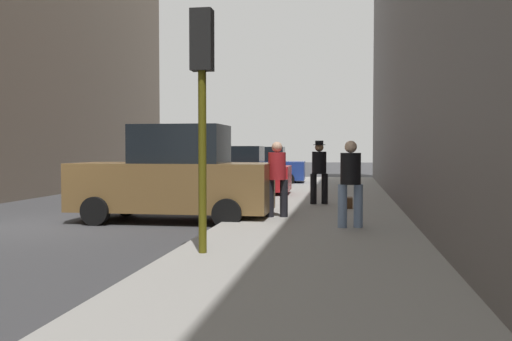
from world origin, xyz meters
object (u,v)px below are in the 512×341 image
parked_blue_sedan (260,167)px  parked_red_hatchback (230,173)px  traffic_light (202,77)px  pedestrian_in_jeans (351,179)px  pedestrian_in_red_jacket (277,175)px  duffel_bag (346,203)px  pedestrian_with_fedora (319,169)px  parked_bronze_suv (174,177)px  fire_hydrant (257,198)px

parked_blue_sedan → parked_red_hatchback: bearing=-90.0°
traffic_light → pedestrian_in_jeans: bearing=54.8°
pedestrian_in_red_jacket → duffel_bag: pedestrian_in_red_jacket is taller
pedestrian_in_jeans → pedestrian_in_red_jacket: (-1.64, 1.49, 0.00)m
pedestrian_in_red_jacket → pedestrian_with_fedora: bearing=76.0°
parked_red_hatchback → parked_blue_sedan: size_ratio=1.00×
parked_bronze_suv → pedestrian_in_red_jacket: 2.41m
parked_blue_sedan → fire_hydrant: bearing=-81.8°
traffic_light → duffel_bag: 7.57m
pedestrian_with_fedora → duffel_bag: pedestrian_with_fedora is taller
parked_red_hatchback → duffel_bag: parked_red_hatchback is taller
parked_blue_sedan → duffel_bag: 11.80m
parked_red_hatchback → pedestrian_with_fedora: (3.21, -3.24, 0.29)m
fire_hydrant → duffel_bag: 2.58m
parked_red_hatchback → pedestrian_in_jeans: 8.91m
fire_hydrant → duffel_bag: (2.16, 1.40, -0.21)m
parked_blue_sedan → pedestrian_with_fedora: bearing=-72.4°
fire_hydrant → parked_bronze_suv: bearing=-154.5°
parked_red_hatchback → pedestrian_in_jeans: (4.04, -7.93, 0.26)m
fire_hydrant → pedestrian_in_red_jacket: size_ratio=0.41×
traffic_light → pedestrian_with_fedora: traffic_light is taller
pedestrian_in_jeans → duffel_bag: pedestrian_in_jeans is taller
fire_hydrant → duffel_bag: fire_hydrant is taller
parked_blue_sedan → fire_hydrant: size_ratio=6.06×
parked_blue_sedan → traffic_light: traffic_light is taller
duffel_bag → pedestrian_in_red_jacket: bearing=-124.9°
pedestrian_with_fedora → parked_blue_sedan: bearing=107.6°
parked_red_hatchback → duffel_bag: 5.81m
parked_blue_sedan → pedestrian_with_fedora: (3.21, -10.13, 0.29)m
parked_blue_sedan → pedestrian_in_red_jacket: (2.41, -13.33, 0.26)m
traffic_light → parked_red_hatchback: bearing=99.5°
parked_blue_sedan → traffic_light: size_ratio=1.19×
pedestrian_in_red_jacket → pedestrian_in_jeans: bearing=-42.3°
pedestrian_in_red_jacket → duffel_bag: 2.84m
parked_red_hatchback → traffic_light: bearing=-80.5°
parked_blue_sedan → pedestrian_in_jeans: (4.04, -14.82, 0.26)m
parked_red_hatchback → parked_blue_sedan: bearing=90.0°
pedestrian_with_fedora → pedestrian_in_jeans: bearing=-79.9°
fire_hydrant → pedestrian_with_fedora: pedestrian_with_fedora is taller
parked_blue_sedan → duffel_bag: parked_blue_sedan is taller
fire_hydrant → pedestrian_in_red_jacket: 1.19m
parked_bronze_suv → duffel_bag: 4.62m
parked_red_hatchback → parked_blue_sedan: same height
parked_red_hatchback → pedestrian_with_fedora: pedestrian_with_fedora is taller
parked_bronze_suv → pedestrian_in_red_jacket: size_ratio=2.69×
parked_bronze_suv → parked_blue_sedan: (0.00, 13.36, -0.18)m
fire_hydrant → traffic_light: bearing=-89.5°
traffic_light → duffel_bag: (2.11, 6.83, -2.47)m
traffic_light → duffel_bag: size_ratio=8.18×
pedestrian_with_fedora → pedestrian_in_jeans: pedestrian_with_fedora is taller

